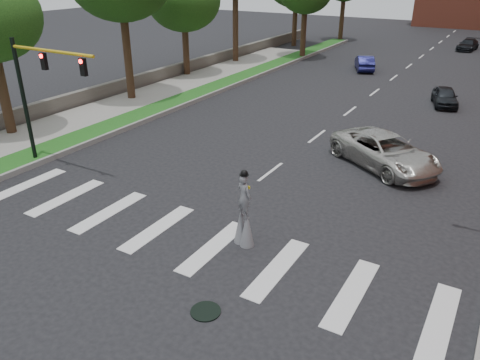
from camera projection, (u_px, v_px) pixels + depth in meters
ground_plane at (168, 250)px, 16.68m from camera, size 160.00×160.00×0.00m
grass_median at (211, 89)px, 37.53m from camera, size 2.00×60.00×0.25m
median_curb at (223, 90)px, 37.04m from camera, size 0.20×60.00×0.28m
sidewalk_left at (91, 115)px, 31.13m from camera, size 4.00×60.00×0.18m
stone_wall at (172, 71)px, 41.45m from camera, size 0.50×56.00×1.10m
manhole at (206, 311)px, 13.72m from camera, size 0.90×0.90×0.04m
traffic_signal at (37, 85)px, 21.78m from camera, size 5.30×0.23×6.20m
stilt_performer at (244, 216)px, 16.61m from camera, size 0.83×0.62×2.93m
suv_crossing at (385, 151)px, 23.17m from camera, size 6.53×5.61×1.67m
car_near at (445, 97)px, 33.31m from camera, size 2.53×4.07×1.29m
car_mid at (365, 63)px, 44.26m from camera, size 2.99×4.44×1.38m
car_far at (468, 45)px, 54.36m from camera, size 2.25×4.49×1.25m
tree_3 at (184, 0)px, 39.64m from camera, size 6.32×6.32×9.18m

